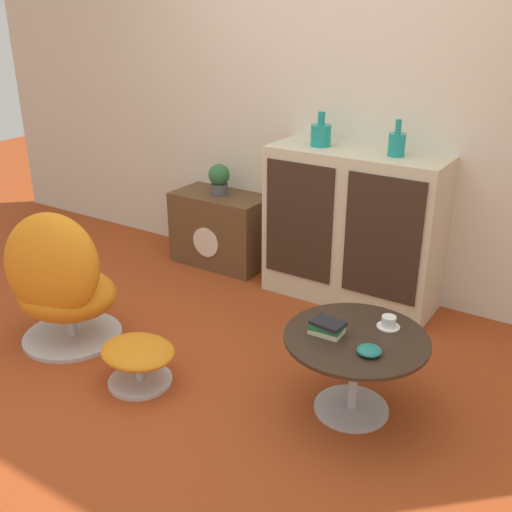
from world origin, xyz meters
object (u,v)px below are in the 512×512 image
(egg_chair, at_px, (60,283))
(potted_plant, at_px, (219,178))
(sideboard, at_px, (352,228))
(teacup, at_px, (389,323))
(bowl, at_px, (369,350))
(ottoman, at_px, (138,356))
(coffee_table, at_px, (355,357))
(tv_console, at_px, (221,229))
(vase_inner_left, at_px, (397,144))
(vase_leftmost, at_px, (321,134))
(book_stack, at_px, (327,327))

(egg_chair, relative_size, potted_plant, 3.67)
(sideboard, xyz_separation_m, teacup, (0.62, -0.94, -0.07))
(sideboard, relative_size, bowl, 10.20)
(egg_chair, height_order, ottoman, egg_chair)
(coffee_table, height_order, potted_plant, potted_plant)
(ottoman, bearing_deg, sideboard, 71.58)
(tv_console, xyz_separation_m, vase_inner_left, (1.31, -0.02, 0.81))
(vase_inner_left, distance_m, bowl, 1.43)
(sideboard, height_order, vase_leftmost, vase_leftmost)
(vase_inner_left, bearing_deg, ottoman, -116.29)
(coffee_table, relative_size, bowl, 6.15)
(egg_chair, height_order, potted_plant, egg_chair)
(ottoman, relative_size, vase_leftmost, 1.89)
(ottoman, bearing_deg, book_stack, 20.84)
(vase_leftmost, bearing_deg, teacup, -47.09)
(ottoman, relative_size, teacup, 3.67)
(tv_console, bearing_deg, vase_inner_left, -0.70)
(vase_leftmost, bearing_deg, tv_console, 178.87)
(vase_inner_left, xyz_separation_m, potted_plant, (-1.32, 0.02, -0.41))
(vase_leftmost, relative_size, teacup, 1.94)
(egg_chair, xyz_separation_m, potted_plant, (0.06, 1.44, 0.28))
(egg_chair, bearing_deg, teacup, 15.40)
(coffee_table, xyz_separation_m, bowl, (0.11, -0.11, 0.13))
(book_stack, bearing_deg, teacup, 44.19)
(tv_console, relative_size, egg_chair, 0.86)
(egg_chair, distance_m, teacup, 1.82)
(egg_chair, relative_size, coffee_table, 1.22)
(vase_inner_left, bearing_deg, book_stack, -82.23)
(tv_console, height_order, coffee_table, tv_console)
(sideboard, bearing_deg, book_stack, -70.86)
(egg_chair, distance_m, vase_inner_left, 2.10)
(vase_leftmost, bearing_deg, vase_inner_left, 0.00)
(ottoman, bearing_deg, coffee_table, 20.87)
(coffee_table, bearing_deg, potted_plant, 144.99)
(sideboard, bearing_deg, bowl, -62.25)
(tv_console, distance_m, vase_inner_left, 1.54)
(sideboard, bearing_deg, vase_leftmost, 179.14)
(sideboard, height_order, egg_chair, sideboard)
(potted_plant, bearing_deg, book_stack, -38.51)
(coffee_table, relative_size, vase_leftmost, 3.16)
(book_stack, bearing_deg, vase_leftmost, 119.61)
(book_stack, bearing_deg, coffee_table, 21.10)
(egg_chair, xyz_separation_m, teacup, (1.76, 0.48, 0.05))
(coffee_table, bearing_deg, vase_leftmost, 125.40)
(ottoman, relative_size, bowl, 3.67)
(tv_console, relative_size, vase_inner_left, 3.30)
(tv_console, bearing_deg, ottoman, -69.37)
(coffee_table, relative_size, vase_inner_left, 3.15)
(sideboard, height_order, book_stack, sideboard)
(ottoman, relative_size, potted_plant, 1.80)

